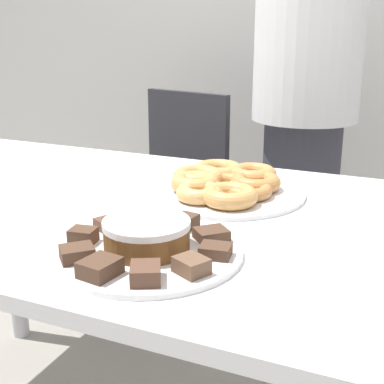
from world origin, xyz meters
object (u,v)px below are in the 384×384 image
office_chair_left (166,209)px  frosted_cake (147,235)px  plate_cake (148,252)px  plate_donuts (225,192)px  person_standing (305,106)px

office_chair_left → frosted_cake: (0.51, -1.09, 0.37)m
plate_cake → office_chair_left: bearing=115.2°
plate_donuts → frosted_cake: bearing=-90.1°
person_standing → plate_donuts: (-0.01, -0.77, -0.10)m
office_chair_left → plate_donuts: bearing=-41.5°
office_chair_left → frosted_cake: office_chair_left is taller
plate_donuts → person_standing: bearing=88.9°
person_standing → frosted_cake: size_ratio=10.62×
plate_cake → plate_donuts: bearing=89.9°
person_standing → office_chair_left: bearing=-173.0°
plate_donuts → plate_cake: bearing=-90.1°
person_standing → frosted_cake: 1.16m
office_chair_left → frosted_cake: bearing=-52.4°
plate_donuts → frosted_cake: frosted_cake is taller
person_standing → plate_cake: size_ratio=4.81×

